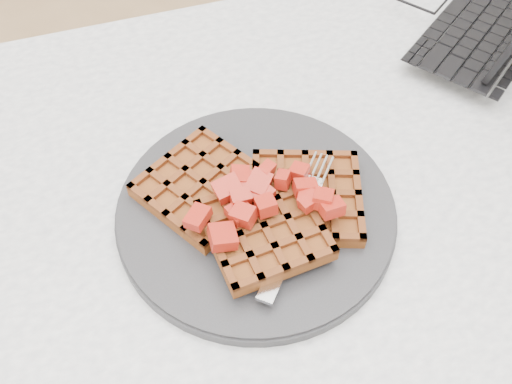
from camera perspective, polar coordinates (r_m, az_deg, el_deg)
table at (r=0.69m, az=6.57°, el=-8.09°), size 1.20×0.80×0.75m
plate at (r=0.58m, az=-0.00°, el=-1.89°), size 0.29×0.29×0.02m
waffles at (r=0.57m, az=0.14°, el=-1.06°), size 0.24×0.21×0.03m
strawberry_pile at (r=0.55m, az=-0.00°, el=0.88°), size 0.15×0.15×0.02m
fork at (r=0.56m, az=4.43°, el=-2.83°), size 0.13×0.15×0.02m
laptop at (r=0.85m, az=21.83°, el=17.36°), size 0.38×0.36×0.21m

